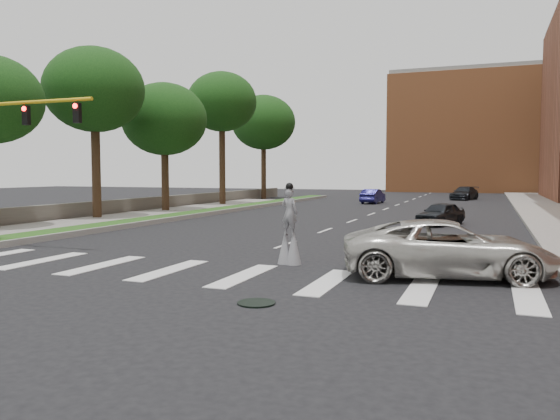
% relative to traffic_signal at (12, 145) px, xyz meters
% --- Properties ---
extents(ground_plane, '(160.00, 160.00, 0.00)m').
position_rel_traffic_signal_xyz_m(ground_plane, '(9.78, -3.00, -4.15)').
color(ground_plane, black).
rests_on(ground_plane, ground).
extents(grass_median, '(2.00, 60.00, 0.25)m').
position_rel_traffic_signal_xyz_m(grass_median, '(-1.72, 17.00, -4.03)').
color(grass_median, '#1F4915').
rests_on(grass_median, ground).
extents(median_curb, '(0.20, 60.00, 0.28)m').
position_rel_traffic_signal_xyz_m(median_curb, '(-0.67, 17.00, -4.01)').
color(median_curb, gray).
rests_on(median_curb, ground).
extents(sidewalk_left, '(4.00, 60.00, 0.18)m').
position_rel_traffic_signal_xyz_m(sidewalk_left, '(-4.72, 7.00, -4.06)').
color(sidewalk_left, gray).
rests_on(sidewalk_left, ground).
extents(stone_wall, '(0.50, 56.00, 1.10)m').
position_rel_traffic_signal_xyz_m(stone_wall, '(-7.22, 19.00, -3.60)').
color(stone_wall, '#555048').
rests_on(stone_wall, ground).
extents(manhole, '(0.90, 0.90, 0.04)m').
position_rel_traffic_signal_xyz_m(manhole, '(12.78, -5.00, -4.13)').
color(manhole, black).
rests_on(manhole, ground).
extents(building_backdrop, '(26.00, 14.00, 18.00)m').
position_rel_traffic_signal_xyz_m(building_backdrop, '(15.78, 75.00, 4.85)').
color(building_backdrop, '#CB7440').
rests_on(building_backdrop, ground).
extents(traffic_signal, '(5.30, 0.23, 6.20)m').
position_rel_traffic_signal_xyz_m(traffic_signal, '(0.00, 0.00, 0.00)').
color(traffic_signal, black).
rests_on(traffic_signal, ground).
extents(stilt_performer, '(0.84, 0.58, 2.73)m').
position_rel_traffic_signal_xyz_m(stilt_performer, '(11.61, 0.47, -3.12)').
color(stilt_performer, '#312013').
rests_on(stilt_performer, ground).
extents(suv_crossing, '(6.54, 4.04, 1.69)m').
position_rel_traffic_signal_xyz_m(suv_crossing, '(16.73, 0.00, -3.31)').
color(suv_crossing, beige).
rests_on(suv_crossing, ground).
extents(car_near, '(2.91, 4.24, 1.34)m').
position_rel_traffic_signal_xyz_m(car_near, '(15.19, 16.22, -3.48)').
color(car_near, black).
rests_on(car_near, ground).
extents(car_mid, '(1.79, 4.37, 1.41)m').
position_rel_traffic_signal_xyz_m(car_mid, '(7.10, 36.79, -3.45)').
color(car_mid, navy).
rests_on(car_mid, ground).
extents(car_far, '(3.29, 5.41, 1.46)m').
position_rel_traffic_signal_xyz_m(car_far, '(15.22, 47.25, -3.42)').
color(car_far, black).
rests_on(car_far, ground).
extents(tree_2, '(6.31, 6.31, 10.98)m').
position_rel_traffic_signal_xyz_m(tree_2, '(-5.76, 11.89, 4.10)').
color(tree_2, '#312013').
rests_on(tree_2, ground).
extents(tree_3, '(6.43, 6.43, 9.81)m').
position_rel_traffic_signal_xyz_m(tree_3, '(-5.28, 19.10, 2.89)').
color(tree_3, '#312013').
rests_on(tree_3, ground).
extents(tree_4, '(6.32, 6.32, 12.10)m').
position_rel_traffic_signal_xyz_m(tree_4, '(-4.94, 27.96, 5.20)').
color(tree_4, '#312013').
rests_on(tree_4, ground).
extents(tree_5, '(7.25, 7.25, 11.77)m').
position_rel_traffic_signal_xyz_m(tree_5, '(-6.29, 40.91, 4.50)').
color(tree_5, '#312013').
rests_on(tree_5, ground).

